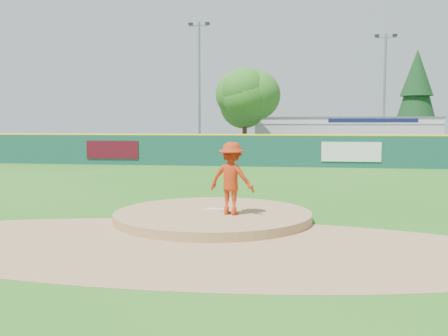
% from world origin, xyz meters
% --- Properties ---
extents(ground, '(120.00, 120.00, 0.00)m').
position_xyz_m(ground, '(0.00, 0.00, 0.00)').
color(ground, '#286B19').
rests_on(ground, ground).
extents(pitchers_mound, '(5.50, 5.50, 0.50)m').
position_xyz_m(pitchers_mound, '(0.00, 0.00, 0.00)').
color(pitchers_mound, '#9E774C').
rests_on(pitchers_mound, ground).
extents(pitching_rubber, '(0.60, 0.15, 0.04)m').
position_xyz_m(pitching_rubber, '(0.00, 0.30, 0.27)').
color(pitching_rubber, white).
rests_on(pitching_rubber, pitchers_mound).
extents(infield_dirt_arc, '(15.40, 15.40, 0.01)m').
position_xyz_m(infield_dirt_arc, '(0.00, -3.00, 0.01)').
color(infield_dirt_arc, '#9E774C').
rests_on(infield_dirt_arc, ground).
extents(parking_lot, '(44.00, 16.00, 0.02)m').
position_xyz_m(parking_lot, '(0.00, 27.00, 0.01)').
color(parking_lot, '#38383A').
rests_on(parking_lot, ground).
extents(pitcher, '(1.41, 1.04, 1.96)m').
position_xyz_m(pitcher, '(0.58, -0.35, 1.23)').
color(pitcher, '#AD2E0E').
rests_on(pitcher, pitchers_mound).
extents(van, '(5.05, 3.30, 1.29)m').
position_xyz_m(van, '(1.43, 22.77, 0.67)').
color(van, white).
rests_on(van, parking_lot).
extents(pool_building_grp, '(15.20, 8.20, 3.31)m').
position_xyz_m(pool_building_grp, '(6.00, 31.99, 1.66)').
color(pool_building_grp, silver).
rests_on(pool_building_grp, ground).
extents(fence_banners, '(19.05, 0.04, 1.20)m').
position_xyz_m(fence_banners, '(-2.30, 17.92, 1.00)').
color(fence_banners, '#510B17').
rests_on(fence_banners, ground).
extents(playground_slide, '(0.91, 2.55, 1.41)m').
position_xyz_m(playground_slide, '(-12.18, 24.24, 0.71)').
color(playground_slide, blue).
rests_on(playground_slide, ground).
extents(outfield_fence, '(40.00, 0.14, 2.07)m').
position_xyz_m(outfield_fence, '(0.00, 18.00, 1.09)').
color(outfield_fence, '#16473F').
rests_on(outfield_fence, ground).
extents(deciduous_tree, '(5.60, 5.60, 7.36)m').
position_xyz_m(deciduous_tree, '(-2.00, 25.00, 4.55)').
color(deciduous_tree, '#382314').
rests_on(deciduous_tree, ground).
extents(conifer_tree, '(4.40, 4.40, 9.50)m').
position_xyz_m(conifer_tree, '(13.00, 36.00, 5.54)').
color(conifer_tree, '#382314').
rests_on(conifer_tree, ground).
extents(light_pole_left, '(1.75, 0.25, 11.00)m').
position_xyz_m(light_pole_left, '(-6.00, 27.00, 6.05)').
color(light_pole_left, gray).
rests_on(light_pole_left, ground).
extents(light_pole_right, '(1.75, 0.25, 10.00)m').
position_xyz_m(light_pole_right, '(9.00, 29.00, 5.54)').
color(light_pole_right, gray).
rests_on(light_pole_right, ground).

